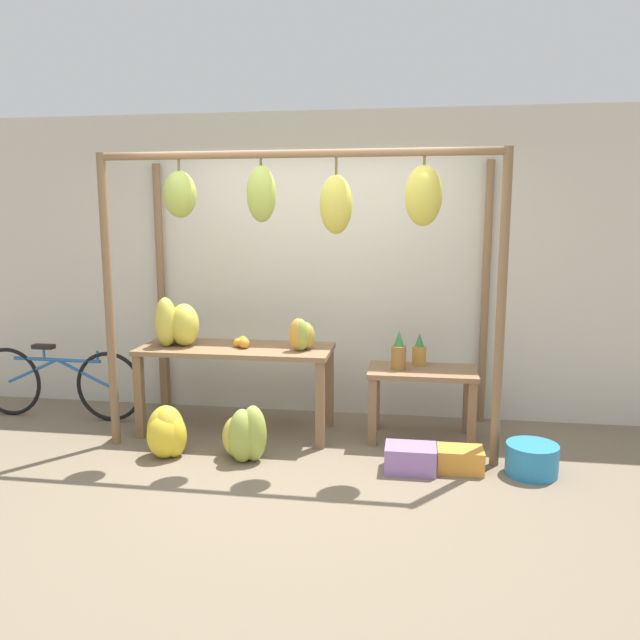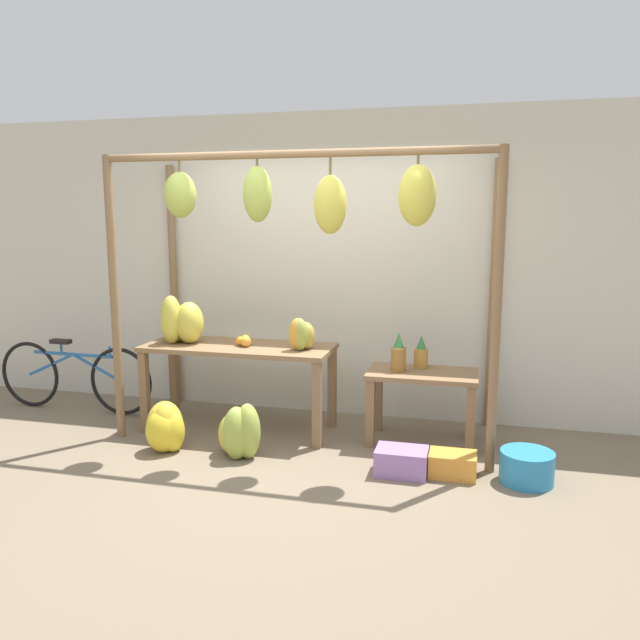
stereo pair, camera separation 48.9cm
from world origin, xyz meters
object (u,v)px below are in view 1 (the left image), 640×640
Objects in this scene: banana_pile_on_table at (175,325)px; banana_pile_ground_right at (244,436)px; pineapple_cluster at (408,353)px; banana_pile_ground_left at (168,433)px; parked_bicycle at (58,382)px; papaya_pile at (301,335)px; fruit_crate_white at (410,458)px; orange_pile at (242,343)px; fruit_crate_purple at (460,459)px; blue_bucket at (532,459)px.

banana_pile_on_table is 1.21m from banana_pile_ground_right.
pineapple_cluster is 0.77× the size of banana_pile_ground_left.
banana_pile_on_table reaches higher than parked_bicycle.
fruit_crate_white is at bearing -31.85° from papaya_pile.
pineapple_cluster is (1.40, 0.13, -0.07)m from orange_pile.
banana_pile_ground_right is at bearing 2.29° from banana_pile_ground_left.
banana_pile_on_table is at bearing 167.12° from fruit_crate_purple.
banana_pile_on_table reaches higher than papaya_pile.
papaya_pile reaches higher than fruit_crate_white.
blue_bucket is at bearing -10.43° from banana_pile_on_table.
banana_pile_ground_left is (-0.44, -0.61, -0.61)m from orange_pile.
parked_bicycle is (-1.36, 0.75, 0.15)m from banana_pile_ground_left.
papaya_pile is at bearing -169.56° from pineapple_cluster.
banana_pile_ground_right is at bearing 178.81° from fruit_crate_white.
banana_pile_ground_right is (0.17, -0.58, -0.61)m from orange_pile.
blue_bucket is at bearing 4.44° from fruit_crate_white.
banana_pile_ground_left is 1.14× the size of blue_bucket.
pineapple_cluster is 0.97m from fruit_crate_white.
pineapple_cluster is 0.87× the size of fruit_crate_white.
parked_bicycle is 4.95× the size of fruit_crate_purple.
parked_bicycle is at bearing 173.12° from banana_pile_on_table.
banana_pile_ground_left is 1.89m from fruit_crate_white.
banana_pile_on_table is 1.06× the size of banana_pile_ground_right.
banana_pile_ground_right reaches higher than banana_pile_ground_left.
blue_bucket is (2.15, 0.04, -0.07)m from banana_pile_ground_right.
orange_pile is at bearing 53.74° from banana_pile_ground_left.
banana_pile_ground_left is 0.26× the size of parked_bicycle.
banana_pile_ground_left is at bearing -126.26° from orange_pile.
parked_bicycle is (-1.81, 0.14, -0.46)m from orange_pile.
orange_pile is (0.59, 0.01, -0.14)m from banana_pile_on_table.
fruit_crate_purple is (3.61, -0.69, -0.26)m from parked_bicycle.
blue_bucket is 4.18m from parked_bicycle.
blue_bucket is at bearing 1.11° from banana_pile_ground_right.
blue_bucket is at bearing 1.40° from fruit_crate_purple.
pineapple_cluster is 1.52m from banana_pile_ground_right.
banana_pile_ground_left is (0.14, -0.60, -0.75)m from banana_pile_on_table.
orange_pile is 1.41m from pineapple_cluster.
banana_pile_ground_right is 0.28× the size of parked_bicycle.
parked_bicycle reaches higher than banana_pile_ground_right.
fruit_crate_purple is at bearing 8.68° from fruit_crate_white.
parked_bicycle is at bearing 151.26° from banana_pile_ground_left.
banana_pile_ground_left is 2.25m from fruit_crate_purple.
banana_pile_ground_right is 1.37× the size of fruit_crate_purple.
banana_pile_ground_right reaches higher than blue_bucket.
orange_pile reaches higher than parked_bicycle.
banana_pile_on_table is 1.46× the size of fruit_crate_purple.
papaya_pile is (0.96, 0.57, 0.70)m from banana_pile_ground_left.
fruit_crate_white is at bearing -1.19° from banana_pile_ground_right.
papaya_pile is (1.11, -0.03, -0.05)m from banana_pile_on_table.
orange_pile reaches higher than fruit_crate_white.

